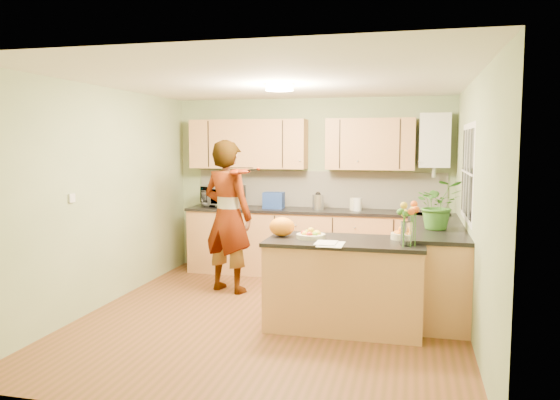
# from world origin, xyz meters

# --- Properties ---
(floor) EXTENTS (4.50, 4.50, 0.00)m
(floor) POSITION_xyz_m (0.00, 0.00, 0.00)
(floor) COLOR brown
(floor) RESTS_ON ground
(ceiling) EXTENTS (4.00, 4.50, 0.02)m
(ceiling) POSITION_xyz_m (0.00, 0.00, 2.50)
(ceiling) COLOR white
(ceiling) RESTS_ON wall_back
(wall_back) EXTENTS (4.00, 0.02, 2.50)m
(wall_back) POSITION_xyz_m (0.00, 2.25, 1.25)
(wall_back) COLOR gray
(wall_back) RESTS_ON floor
(wall_front) EXTENTS (4.00, 0.02, 2.50)m
(wall_front) POSITION_xyz_m (0.00, -2.25, 1.25)
(wall_front) COLOR gray
(wall_front) RESTS_ON floor
(wall_left) EXTENTS (0.02, 4.50, 2.50)m
(wall_left) POSITION_xyz_m (-2.00, 0.00, 1.25)
(wall_left) COLOR gray
(wall_left) RESTS_ON floor
(wall_right) EXTENTS (0.02, 4.50, 2.50)m
(wall_right) POSITION_xyz_m (2.00, 0.00, 1.25)
(wall_right) COLOR gray
(wall_right) RESTS_ON floor
(back_counter) EXTENTS (3.64, 0.62, 0.94)m
(back_counter) POSITION_xyz_m (0.10, 1.95, 0.47)
(back_counter) COLOR #BC844B
(back_counter) RESTS_ON floor
(right_counter) EXTENTS (0.62, 2.24, 0.94)m
(right_counter) POSITION_xyz_m (1.70, 0.85, 0.47)
(right_counter) COLOR #BC844B
(right_counter) RESTS_ON floor
(splashback) EXTENTS (3.60, 0.02, 0.52)m
(splashback) POSITION_xyz_m (0.10, 2.23, 1.20)
(splashback) COLOR white
(splashback) RESTS_ON back_counter
(upper_cabinets) EXTENTS (3.20, 0.34, 0.70)m
(upper_cabinets) POSITION_xyz_m (-0.18, 2.08, 1.85)
(upper_cabinets) COLOR #BC844B
(upper_cabinets) RESTS_ON wall_back
(boiler) EXTENTS (0.40, 0.30, 0.86)m
(boiler) POSITION_xyz_m (1.70, 2.09, 1.90)
(boiler) COLOR white
(boiler) RESTS_ON wall_back
(window_right) EXTENTS (0.01, 1.30, 1.05)m
(window_right) POSITION_xyz_m (1.99, 0.60, 1.55)
(window_right) COLOR white
(window_right) RESTS_ON wall_right
(light_switch) EXTENTS (0.02, 0.09, 0.09)m
(light_switch) POSITION_xyz_m (-1.99, -0.60, 1.30)
(light_switch) COLOR white
(light_switch) RESTS_ON wall_left
(ceiling_lamp) EXTENTS (0.30, 0.30, 0.07)m
(ceiling_lamp) POSITION_xyz_m (0.00, 0.30, 2.46)
(ceiling_lamp) COLOR #FFEABF
(ceiling_lamp) RESTS_ON ceiling
(peninsula_island) EXTENTS (1.57, 0.80, 0.90)m
(peninsula_island) POSITION_xyz_m (0.78, -0.13, 0.45)
(peninsula_island) COLOR #BC844B
(peninsula_island) RESTS_ON floor
(fruit_dish) EXTENTS (0.29, 0.29, 0.10)m
(fruit_dish) POSITION_xyz_m (0.43, -0.13, 0.94)
(fruit_dish) COLOR beige
(fruit_dish) RESTS_ON peninsula_island
(orange_bowl) EXTENTS (0.22, 0.22, 0.13)m
(orange_bowl) POSITION_xyz_m (1.33, 0.02, 0.95)
(orange_bowl) COLOR beige
(orange_bowl) RESTS_ON peninsula_island
(flower_vase) EXTENTS (0.27, 0.27, 0.49)m
(flower_vase) POSITION_xyz_m (1.38, -0.31, 1.23)
(flower_vase) COLOR silver
(flower_vase) RESTS_ON peninsula_island
(orange_bag) EXTENTS (0.27, 0.23, 0.20)m
(orange_bag) POSITION_xyz_m (0.12, -0.08, 1.00)
(orange_bag) COLOR orange
(orange_bag) RESTS_ON peninsula_island
(papers) EXTENTS (0.24, 0.33, 0.01)m
(papers) POSITION_xyz_m (0.68, -0.43, 0.91)
(papers) COLOR white
(papers) RESTS_ON peninsula_island
(violinist) EXTENTS (0.80, 0.66, 1.90)m
(violinist) POSITION_xyz_m (-0.81, 0.89, 0.95)
(violinist) COLOR tan
(violinist) RESTS_ON floor
(violin) EXTENTS (0.59, 0.51, 0.15)m
(violin) POSITION_xyz_m (-0.61, 0.67, 1.52)
(violin) COLOR #571105
(violin) RESTS_ON violinist
(microwave) EXTENTS (0.61, 0.46, 0.31)m
(microwave) POSITION_xyz_m (-1.26, 1.97, 1.09)
(microwave) COLOR white
(microwave) RESTS_ON back_counter
(blue_box) EXTENTS (0.29, 0.22, 0.23)m
(blue_box) POSITION_xyz_m (-0.49, 1.96, 1.05)
(blue_box) COLOR navy
(blue_box) RESTS_ON back_counter
(kettle) EXTENTS (0.15, 0.15, 0.29)m
(kettle) POSITION_xyz_m (0.15, 1.93, 1.06)
(kettle) COLOR silver
(kettle) RESTS_ON back_counter
(jar_cream) EXTENTS (0.12, 0.12, 0.17)m
(jar_cream) POSITION_xyz_m (0.64, 2.00, 1.02)
(jar_cream) COLOR beige
(jar_cream) RESTS_ON back_counter
(jar_white) EXTENTS (0.14, 0.14, 0.18)m
(jar_white) POSITION_xyz_m (0.70, 1.92, 1.03)
(jar_white) COLOR white
(jar_white) RESTS_ON back_counter
(potted_plant) EXTENTS (0.56, 0.51, 0.54)m
(potted_plant) POSITION_xyz_m (1.70, 0.52, 1.21)
(potted_plant) COLOR #3A7527
(potted_plant) RESTS_ON right_counter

